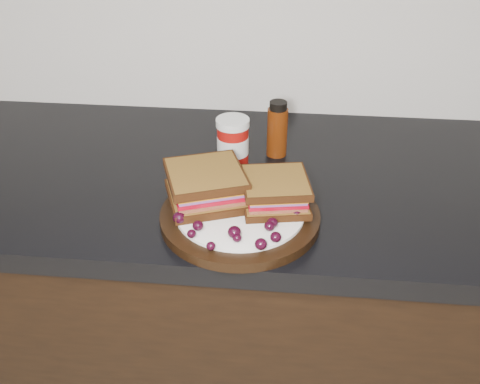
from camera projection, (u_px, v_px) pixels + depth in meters
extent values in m
cube|color=black|center=(171.00, 328.00, 1.35)|extent=(3.96, 0.58, 0.86)
cube|color=black|center=(156.00, 176.00, 1.11)|extent=(3.98, 0.60, 0.04)
cylinder|color=black|center=(240.00, 216.00, 0.94)|extent=(0.28, 0.28, 0.02)
ellipsoid|color=black|center=(179.00, 218.00, 0.89)|extent=(0.02, 0.02, 0.02)
ellipsoid|color=black|center=(198.00, 226.00, 0.88)|extent=(0.02, 0.02, 0.02)
ellipsoid|color=black|center=(192.00, 234.00, 0.86)|extent=(0.02, 0.02, 0.01)
ellipsoid|color=black|center=(211.00, 246.00, 0.83)|extent=(0.02, 0.02, 0.01)
ellipsoid|color=black|center=(234.00, 232.00, 0.86)|extent=(0.02, 0.02, 0.02)
ellipsoid|color=black|center=(237.00, 238.00, 0.85)|extent=(0.02, 0.02, 0.01)
ellipsoid|color=black|center=(261.00, 244.00, 0.83)|extent=(0.02, 0.02, 0.02)
ellipsoid|color=black|center=(276.00, 237.00, 0.85)|extent=(0.02, 0.02, 0.02)
ellipsoid|color=black|center=(269.00, 226.00, 0.87)|extent=(0.02, 0.02, 0.02)
ellipsoid|color=black|center=(272.00, 223.00, 0.88)|extent=(0.02, 0.02, 0.02)
ellipsoid|color=black|center=(296.00, 214.00, 0.90)|extent=(0.02, 0.02, 0.02)
ellipsoid|color=black|center=(283.00, 209.00, 0.92)|extent=(0.02, 0.02, 0.02)
ellipsoid|color=black|center=(279.00, 200.00, 0.94)|extent=(0.02, 0.02, 0.02)
ellipsoid|color=black|center=(281.00, 190.00, 0.97)|extent=(0.02, 0.02, 0.02)
ellipsoid|color=black|center=(210.00, 188.00, 0.97)|extent=(0.02, 0.02, 0.02)
ellipsoid|color=black|center=(217.00, 198.00, 0.94)|extent=(0.02, 0.02, 0.02)
ellipsoid|color=black|center=(194.00, 197.00, 0.95)|extent=(0.02, 0.02, 0.02)
ellipsoid|color=black|center=(196.00, 203.00, 0.93)|extent=(0.02, 0.02, 0.02)
ellipsoid|color=black|center=(208.00, 191.00, 0.96)|extent=(0.02, 0.02, 0.02)
ellipsoid|color=black|center=(208.00, 191.00, 0.96)|extent=(0.02, 0.02, 0.02)
ellipsoid|color=black|center=(200.00, 208.00, 0.92)|extent=(0.02, 0.02, 0.02)
cylinder|color=#980F0B|center=(233.00, 141.00, 1.09)|extent=(0.09, 0.09, 0.10)
cylinder|color=#4E1E07|center=(277.00, 129.00, 1.12)|extent=(0.05, 0.05, 0.12)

